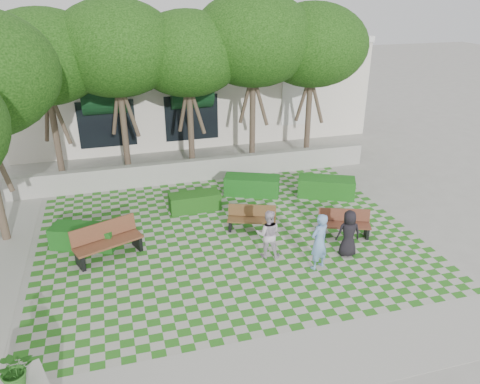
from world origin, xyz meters
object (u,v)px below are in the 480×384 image
object	(u,v)px
hedge_east	(326,187)
person_white	(268,234)
bench_east	(344,224)
hedge_west	(84,236)
person_blue	(319,242)
bench_west	(107,241)
person_dark	(348,233)
hedge_midright	(252,185)
hedge_midleft	(195,202)
bench_mid	(252,219)

from	to	relation	value
hedge_east	person_white	size ratio (longest dim) A/B	1.40
bench_east	hedge_west	bearing A→B (deg)	-170.64
hedge_east	person_blue	size ratio (longest dim) A/B	1.23
bench_west	person_dark	size ratio (longest dim) A/B	1.45
person_dark	person_white	bearing A→B (deg)	-4.86
hedge_east	person_dark	world-z (taller)	person_dark
bench_west	person_dark	distance (m)	7.27
hedge_east	hedge_midright	bearing A→B (deg)	160.42
hedge_midright	person_blue	size ratio (longest dim) A/B	1.21
hedge_midleft	person_white	bearing A→B (deg)	-67.69
bench_mid	person_blue	distance (m)	3.01
bench_east	bench_west	xyz separation A→B (m)	(-7.49, 0.76, 0.09)
bench_east	bench_west	distance (m)	7.53
bench_east	bench_mid	world-z (taller)	bench_east
bench_mid	bench_west	xyz separation A→B (m)	(-4.69, -0.43, 0.11)
hedge_midright	person_dark	distance (m)	5.30
bench_east	bench_mid	xyz separation A→B (m)	(-2.80, 1.19, -0.02)
bench_west	hedge_east	xyz separation A→B (m)	(8.26, 2.23, -0.14)
bench_west	person_blue	size ratio (longest dim) A/B	1.23
hedge_east	hedge_midright	distance (m)	2.88
bench_east	hedge_midright	distance (m)	4.40
person_blue	person_dark	xyz separation A→B (m)	(1.16, 0.41, -0.13)
bench_east	person_dark	distance (m)	1.27
hedge_midleft	person_blue	distance (m)	5.50
bench_mid	hedge_midleft	size ratio (longest dim) A/B	0.92
hedge_east	hedge_west	world-z (taller)	hedge_east
person_blue	hedge_west	bearing A→B (deg)	-48.89
bench_west	hedge_west	bearing A→B (deg)	108.76
hedge_midleft	person_dark	world-z (taller)	person_dark
person_blue	hedge_midleft	bearing A→B (deg)	-83.51
hedge_midright	person_dark	xyz separation A→B (m)	(1.47, -5.08, 0.37)
hedge_midright	person_dark	world-z (taller)	person_dark
hedge_east	person_white	bearing A→B (deg)	-135.56
hedge_midright	hedge_midleft	bearing A→B (deg)	-162.67
bench_west	bench_east	bearing A→B (deg)	-27.61
hedge_west	person_white	distance (m)	5.78
bench_east	person_white	size ratio (longest dim) A/B	1.14
bench_west	person_white	size ratio (longest dim) A/B	1.40
bench_mid	person_white	bearing A→B (deg)	-70.32
hedge_midleft	person_blue	world-z (taller)	person_blue
hedge_east	bench_west	bearing A→B (deg)	-164.92
bench_east	person_dark	bearing A→B (deg)	-92.37
bench_east	hedge_midleft	world-z (taller)	bench_east
person_dark	bench_west	bearing A→B (deg)	-6.01
bench_east	bench_mid	distance (m)	3.04
bench_west	hedge_west	distance (m)	1.09
bench_west	hedge_midright	world-z (taller)	bench_west
hedge_west	person_white	world-z (taller)	person_white
hedge_east	person_dark	distance (m)	4.31
person_blue	hedge_midright	bearing A→B (deg)	-110.22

